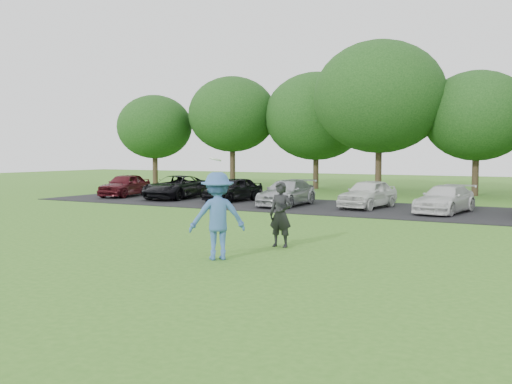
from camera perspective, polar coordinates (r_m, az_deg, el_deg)
ground at (r=12.74m, az=-7.64°, el=-6.81°), size 100.00×100.00×0.00m
parking_lot at (r=24.35m, az=10.81°, el=-1.65°), size 32.00×6.50×0.03m
frisbee_player at (r=12.67m, az=-3.88°, el=-2.40°), size 1.42×1.37×2.29m
camera_bystander at (r=14.32m, az=2.48°, el=-2.26°), size 0.60×0.43×1.64m
parked_cars at (r=24.46m, az=10.40°, el=-0.26°), size 28.63×4.79×1.22m
tree_row at (r=33.45m, az=18.64°, el=8.12°), size 42.39×9.85×8.64m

